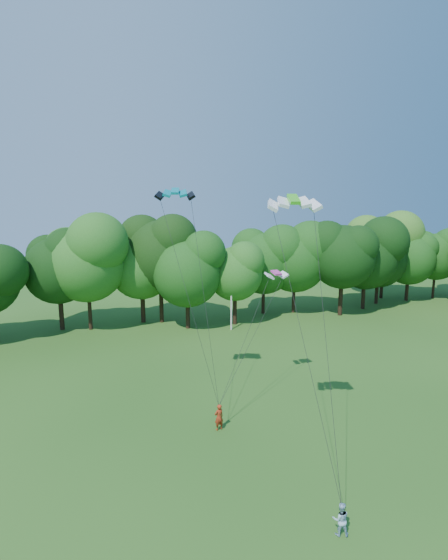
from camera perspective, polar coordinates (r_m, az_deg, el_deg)
name	(u,v)px	position (r m, az deg, el deg)	size (l,w,h in m)	color
utility_pole	(231,297)	(48.71, 0.97, -2.21)	(1.48, 0.24, 7.39)	silver
kite_flyer_left	(219,417)	(29.47, -0.67, -17.47)	(0.64, 0.42, 1.75)	#A92F15
kite_flyer_right	(341,519)	(22.69, 14.98, -27.93)	(0.76, 0.59, 1.56)	#9FC2DD
kite_teal	(175,191)	(29.42, -6.39, 11.47)	(2.76, 1.83, 0.48)	#047D90
kite_green	(294,199)	(23.32, 9.07, 10.39)	(2.92, 1.94, 0.56)	#3CCA1E
kite_pink	(276,273)	(32.52, 6.84, 0.96)	(1.72, 0.86, 0.30)	#D33A99
tree_back_center	(160,253)	(51.43, -8.37, 3.50)	(9.19, 9.19, 13.36)	black
tree_back_east	(385,240)	(67.52, 20.27, 4.93)	(9.50, 9.50, 13.81)	#372916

